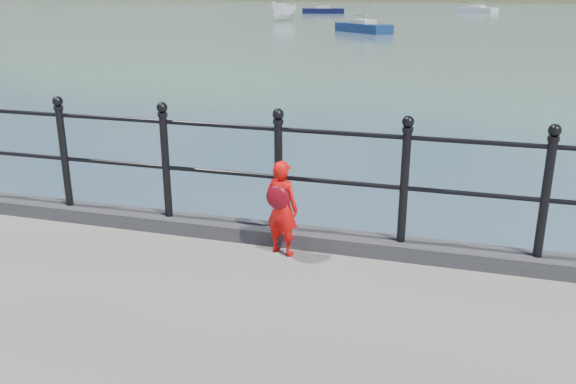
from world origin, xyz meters
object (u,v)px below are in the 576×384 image
(sailboat_left, at_px, (323,11))
(sailboat_port, at_px, (363,28))
(child, at_px, (282,207))
(railing, at_px, (220,158))
(sailboat_deep, at_px, (476,10))
(launch_white, at_px, (283,11))

(sailboat_left, relative_size, sailboat_port, 1.04)
(child, bearing_deg, railing, -3.14)
(sailboat_port, bearing_deg, sailboat_deep, 122.32)
(launch_white, xyz_separation_m, sailboat_port, (11.49, -15.70, -0.66))
(child, xyz_separation_m, sailboat_left, (-18.73, 81.66, -1.13))
(railing, relative_size, sailboat_port, 2.26)
(child, bearing_deg, sailboat_deep, -74.22)
(sailboat_left, relative_size, sailboat_deep, 0.90)
(railing, bearing_deg, sailboat_deep, 88.38)
(child, height_order, sailboat_port, sailboat_port)
(railing, xyz_separation_m, sailboat_port, (-6.18, 44.92, -1.48))
(child, xyz_separation_m, sailboat_port, (-6.89, 45.18, -1.13))
(railing, distance_m, sailboat_deep, 91.57)
(sailboat_deep, bearing_deg, sailboat_left, -116.84)
(sailboat_left, bearing_deg, railing, -86.82)
(launch_white, bearing_deg, railing, -63.66)
(child, xyz_separation_m, launch_white, (-18.38, 60.88, -0.47))
(sailboat_left, bearing_deg, sailboat_port, -81.32)
(child, relative_size, sailboat_deep, 0.10)
(sailboat_deep, bearing_deg, launch_white, -86.25)
(sailboat_left, bearing_deg, sailboat_deep, 16.86)
(launch_white, height_order, sailboat_left, sailboat_left)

